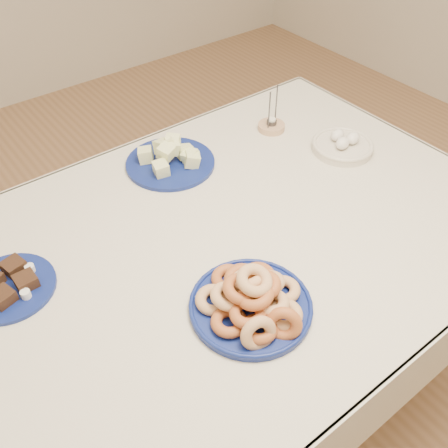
{
  "coord_description": "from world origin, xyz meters",
  "views": [
    {
      "loc": [
        -0.55,
        -0.77,
        1.69
      ],
      "look_at": [
        0.0,
        -0.05,
        0.85
      ],
      "focal_mm": 40.0,
      "sensor_mm": 36.0,
      "label": 1
    }
  ],
  "objects_px": {
    "melon_plate": "(171,159)",
    "brownie_plate": "(9,285)",
    "candle_holder": "(271,126)",
    "egg_bowl": "(343,145)",
    "donut_platter": "(252,301)",
    "dining_table": "(213,268)"
  },
  "relations": [
    {
      "from": "egg_bowl",
      "to": "donut_platter",
      "type": "bearing_deg",
      "value": -153.83
    },
    {
      "from": "brownie_plate",
      "to": "candle_holder",
      "type": "relative_size",
      "value": 1.86
    },
    {
      "from": "donut_platter",
      "to": "melon_plate",
      "type": "bearing_deg",
      "value": 74.5
    },
    {
      "from": "dining_table",
      "to": "melon_plate",
      "type": "xyz_separation_m",
      "value": [
        0.1,
        0.36,
        0.13
      ]
    },
    {
      "from": "melon_plate",
      "to": "egg_bowl",
      "type": "xyz_separation_m",
      "value": [
        0.49,
        -0.27,
        -0.0
      ]
    },
    {
      "from": "melon_plate",
      "to": "candle_holder",
      "type": "relative_size",
      "value": 1.83
    },
    {
      "from": "dining_table",
      "to": "donut_platter",
      "type": "bearing_deg",
      "value": -105.02
    },
    {
      "from": "candle_holder",
      "to": "egg_bowl",
      "type": "height_order",
      "value": "candle_holder"
    },
    {
      "from": "donut_platter",
      "to": "egg_bowl",
      "type": "distance_m",
      "value": 0.73
    },
    {
      "from": "dining_table",
      "to": "candle_holder",
      "type": "relative_size",
      "value": 10.97
    },
    {
      "from": "dining_table",
      "to": "candle_holder",
      "type": "height_order",
      "value": "candle_holder"
    },
    {
      "from": "donut_platter",
      "to": "dining_table",
      "type": "bearing_deg",
      "value": 74.98
    },
    {
      "from": "egg_bowl",
      "to": "brownie_plate",
      "type": "bearing_deg",
      "value": 175.52
    },
    {
      "from": "melon_plate",
      "to": "brownie_plate",
      "type": "relative_size",
      "value": 0.98
    },
    {
      "from": "melon_plate",
      "to": "candle_holder",
      "type": "xyz_separation_m",
      "value": [
        0.39,
        -0.03,
        -0.01
      ]
    },
    {
      "from": "donut_platter",
      "to": "brownie_plate",
      "type": "xyz_separation_m",
      "value": [
        -0.42,
        0.41,
        -0.02
      ]
    },
    {
      "from": "candle_holder",
      "to": "brownie_plate",
      "type": "bearing_deg",
      "value": -171.04
    },
    {
      "from": "dining_table",
      "to": "melon_plate",
      "type": "height_order",
      "value": "melon_plate"
    },
    {
      "from": "brownie_plate",
      "to": "candle_holder",
      "type": "distance_m",
      "value": 1.0
    },
    {
      "from": "melon_plate",
      "to": "brownie_plate",
      "type": "xyz_separation_m",
      "value": [
        -0.59,
        -0.19,
        -0.01
      ]
    },
    {
      "from": "egg_bowl",
      "to": "candle_holder",
      "type": "bearing_deg",
      "value": 112.43
    },
    {
      "from": "candle_holder",
      "to": "egg_bowl",
      "type": "distance_m",
      "value": 0.26
    }
  ]
}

